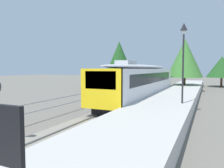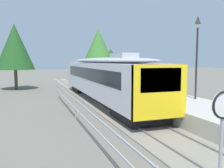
% 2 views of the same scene
% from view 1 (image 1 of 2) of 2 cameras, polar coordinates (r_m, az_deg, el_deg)
% --- Properties ---
extents(ground_plane, '(160.00, 160.00, 0.00)m').
position_cam_1_polar(ground_plane, '(19.01, -4.78, -5.73)').
color(ground_plane, '#6B665B').
extents(track_rails, '(3.20, 60.00, 0.14)m').
position_cam_1_polar(track_rails, '(17.76, 3.77, -6.31)').
color(track_rails, gray).
rests_on(track_rails, ground).
extents(commuter_train, '(2.82, 18.27, 3.74)m').
position_cam_1_polar(commuter_train, '(21.70, 7.87, 1.15)').
color(commuter_train, silver).
rests_on(commuter_train, track_rails).
extents(station_platform, '(3.90, 60.00, 0.90)m').
position_cam_1_polar(station_platform, '(16.85, 14.23, -5.55)').
color(station_platform, '#B7B5AD').
rests_on(station_platform, ground).
extents(platform_lamp_mid_platform, '(0.34, 0.34, 5.35)m').
position_cam_1_polar(platform_lamp_mid_platform, '(15.17, 18.45, 9.14)').
color(platform_lamp_mid_platform, '#232328').
rests_on(platform_lamp_mid_platform, station_platform).
extents(tree_behind_carpark, '(4.42, 4.42, 7.67)m').
position_cam_1_polar(tree_behind_carpark, '(35.04, 1.92, 6.94)').
color(tree_behind_carpark, brown).
rests_on(tree_behind_carpark, ground).
extents(tree_behind_station_far, '(5.01, 5.01, 7.49)m').
position_cam_1_polar(tree_behind_station_far, '(32.70, 18.79, 6.50)').
color(tree_behind_station_far, brown).
rests_on(tree_behind_station_far, ground).
extents(tree_distant_left, '(5.27, 5.27, 5.48)m').
position_cam_1_polar(tree_distant_left, '(43.04, 27.17, 4.07)').
color(tree_distant_left, brown).
rests_on(tree_distant_left, ground).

